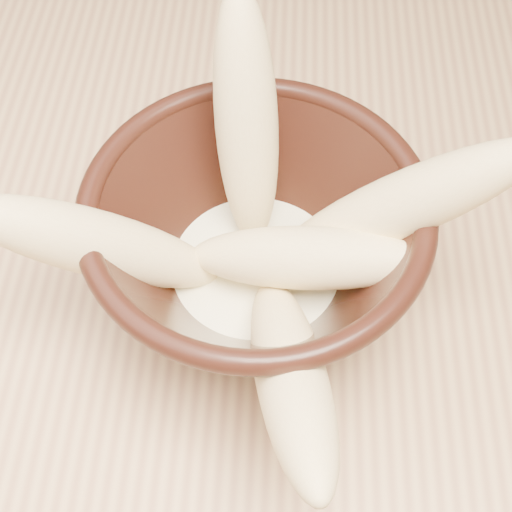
{
  "coord_description": "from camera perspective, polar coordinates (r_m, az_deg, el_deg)",
  "views": [
    {
      "loc": [
        -0.1,
        -0.27,
        1.23
      ],
      "look_at": [
        -0.11,
        0.01,
        0.81
      ],
      "focal_mm": 50.0,
      "sensor_mm": 36.0,
      "label": 1
    }
  ],
  "objects": [
    {
      "name": "table",
      "position": [
        0.63,
        10.44,
        -7.89
      ],
      "size": [
        1.2,
        0.8,
        0.75
      ],
      "color": "tan",
      "rests_on": "ground"
    },
    {
      "name": "banana_front",
      "position": [
        0.42,
        2.76,
        -9.38
      ],
      "size": [
        0.07,
        0.2,
        0.12
      ],
      "primitive_type": "ellipsoid",
      "rotation": [
        1.11,
        0.0,
        0.17
      ],
      "color": "#E1C385",
      "rests_on": "bowl"
    },
    {
      "name": "banana_left",
      "position": [
        0.46,
        -12.2,
        0.88
      ],
      "size": [
        0.17,
        0.08,
        0.15
      ],
      "primitive_type": "ellipsoid",
      "rotation": [
        0.88,
        0.0,
        -1.32
      ],
      "color": "#E1C385",
      "rests_on": "bowl"
    },
    {
      "name": "banana_right",
      "position": [
        0.46,
        11.13,
        3.8
      ],
      "size": [
        0.18,
        0.05,
        0.17
      ],
      "primitive_type": "ellipsoid",
      "rotation": [
        0.81,
        0.0,
        1.51
      ],
      "color": "#E1C385",
      "rests_on": "bowl"
    },
    {
      "name": "banana_across",
      "position": [
        0.47,
        3.84,
        -0.13
      ],
      "size": [
        0.17,
        0.06,
        0.08
      ],
      "primitive_type": "ellipsoid",
      "rotation": [
        1.34,
        0.0,
        1.44
      ],
      "color": "#E1C385",
      "rests_on": "bowl"
    },
    {
      "name": "milk_puddle",
      "position": [
        0.51,
        -0.0,
        -1.23
      ],
      "size": [
        0.13,
        0.13,
        0.02
      ],
      "primitive_type": "cylinder",
      "color": "#FFF9CD",
      "rests_on": "bowl"
    },
    {
      "name": "bowl",
      "position": [
        0.49,
        -0.0,
        0.69
      ],
      "size": [
        0.23,
        0.23,
        0.13
      ],
      "rotation": [
        0.0,
        0.0,
        -0.09
      ],
      "color": "black",
      "rests_on": "table"
    },
    {
      "name": "banana_upright",
      "position": [
        0.48,
        -0.75,
        10.5
      ],
      "size": [
        0.06,
        0.12,
        0.18
      ],
      "primitive_type": "ellipsoid",
      "rotation": [
        0.41,
        0.0,
        3.32
      ],
      "color": "#E1C385",
      "rests_on": "bowl"
    }
  ]
}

